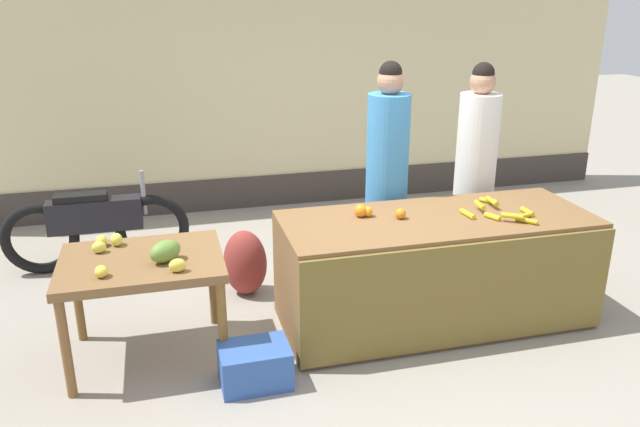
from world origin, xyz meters
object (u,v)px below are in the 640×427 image
Objects in this scene: produce_sack at (245,263)px; produce_crate at (255,365)px; vendor_woman_white_shirt at (475,171)px; vendor_woman_blue_shirt at (387,177)px; parked_motorcycle at (96,226)px.

produce_crate is at bearing -95.66° from produce_sack.
produce_sack is (-1.97, 0.05, -0.64)m from vendor_woman_white_shirt.
vendor_woman_white_shirt is (0.80, 0.03, -0.02)m from vendor_woman_blue_shirt.
vendor_woman_white_shirt is 3.33m from parked_motorcycle.
vendor_woman_white_shirt is 3.31× the size of produce_sack.
parked_motorcycle is (-3.17, 0.89, -0.52)m from vendor_woman_white_shirt.
produce_crate is at bearing -137.51° from vendor_woman_blue_shirt.
vendor_woman_white_shirt reaches higher than produce_sack.
vendor_woman_white_shirt reaches higher than produce_crate.
vendor_woman_white_shirt is 2.55m from produce_crate.
vendor_woman_blue_shirt reaches higher than produce_sack.
produce_sack is at bearing 84.34° from produce_crate.
vendor_woman_blue_shirt is at bearing -177.77° from vendor_woman_white_shirt.
vendor_woman_white_shirt is at bearing 30.10° from produce_crate.
vendor_woman_white_shirt is 2.08m from produce_sack.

